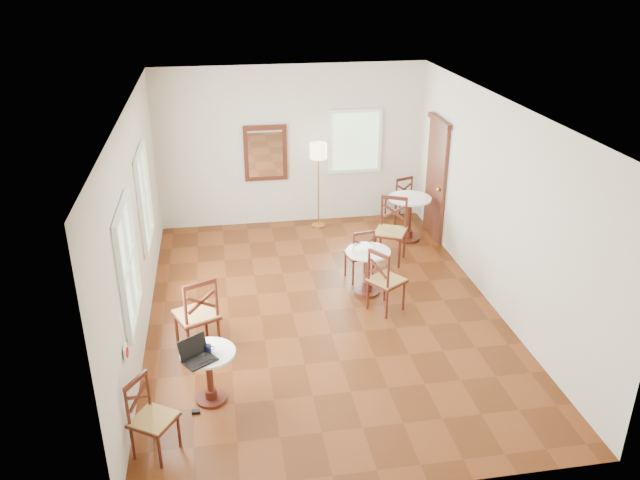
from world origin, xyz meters
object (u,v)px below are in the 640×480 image
Objects in this scene: cafe_table_near at (209,371)px; mouse at (214,359)px; chair_near_a at (197,315)px; navy_mug at (208,348)px; cafe_table_back at (409,214)px; chair_mid_a at (360,254)px; chair_mid_b at (385,280)px; chair_back_b at (391,231)px; floor_lamp at (318,157)px; cafe_table_mid at (368,267)px; laptop at (197,355)px; power_adapter at (196,412)px; water_glass at (204,358)px; chair_back_a at (399,198)px; chair_near_b at (152,418)px.

cafe_table_near is 7.83× the size of mouse.
navy_mug is at bearing 74.49° from chair_near_a.
chair_mid_a reaches higher than cafe_table_back.
chair_mid_b is 8.80× the size of navy_mug.
chair_mid_a is at bearing -110.14° from chair_back_b.
chair_back_b is 2.10m from floor_lamp.
laptop reaches higher than cafe_table_mid.
chair_mid_a is 3.88m from power_adapter.
cafe_table_mid is 3.35m from mouse.
chair_back_b is 2.46× the size of laptop.
water_glass reaches higher than navy_mug.
chair_back_a is (1.28, 2.77, 0.02)m from cafe_table_mid.
chair_mid_a is at bearing -82.70° from floor_lamp.
chair_near_a reaches higher than navy_mug.
chair_mid_a is (2.37, 2.68, 0.03)m from cafe_table_near.
navy_mug is (0.60, 0.77, 0.27)m from chair_near_b.
chair_back_b reaches higher than cafe_table_mid.
chair_mid_b is at bearing -19.10° from chair_near_b.
chair_near_b reaches higher than cafe_table_back.
floor_lamp reaches higher than chair_near_b.
chair_mid_b is (2.66, 0.63, -0.06)m from chair_near_a.
navy_mug is at bearing 74.89° from water_glass.
chair_mid_a is at bearing 15.06° from laptop.
laptop is at bearing -3.60° from chair_near_b.
cafe_table_back is 0.50× the size of floor_lamp.
chair_back_a is at bearing 1.32° from floor_lamp.
cafe_table_back is 0.91× the size of chair_mid_a.
water_glass is at bearing 92.75° from chair_mid_b.
water_glass is at bearing -70.76° from laptop.
chair_mid_b is at bearing -76.67° from cafe_table_mid.
navy_mug is 1.22× the size of power_adapter.
navy_mug is (-2.07, -4.95, -0.67)m from floor_lamp.
chair_near_a is at bearing -155.06° from cafe_table_mid.
laptop is at bearing 67.44° from chair_near_a.
chair_back_b is at bearing 47.41° from power_adapter.
floor_lamp is 14.63× the size of navy_mug.
mouse is (-3.61, -5.17, 0.22)m from chair_back_a.
chair_back_b is at bearing -124.90° from cafe_table_back.
chair_back_a is 1.84m from floor_lamp.
floor_lamp is at bearing 66.36° from power_adapter.
floor_lamp reaches higher than cafe_table_near.
cafe_table_back reaches higher than cafe_table_near.
navy_mug is at bearing 35.35° from chair_back_a.
floor_lamp is 3.66× the size of laptop.
chair_back_a is 6.19m from navy_mug.
cafe_table_near is 5.43m from cafe_table_back.
floor_lamp reaches higher than chair_back_b.
chair_back_a is 8.89× the size of water_glass.
cafe_table_mid is at bearing -12.21° from chair_near_b.
chair_near_b is (-0.45, -1.82, -0.10)m from chair_near_a.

